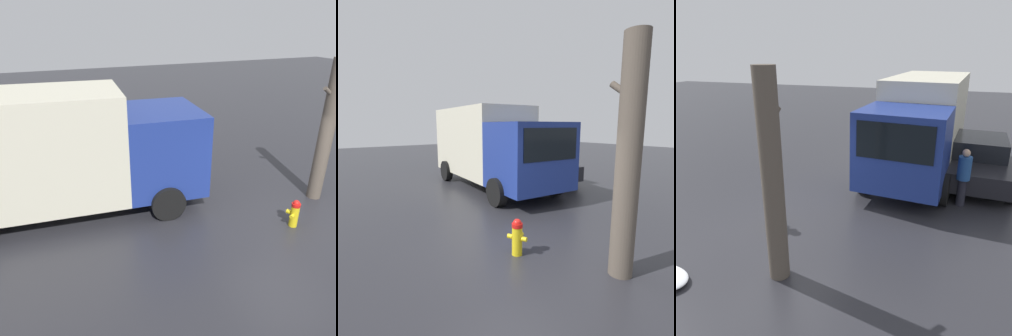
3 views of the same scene
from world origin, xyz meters
TOP-DOWN VIEW (x-y plane):
  - ground_plane at (0.00, 0.00)m, footprint 60.00×60.00m
  - fire_hydrant at (0.00, -0.00)m, footprint 0.40×0.33m
  - tree_trunk at (-1.59, -0.96)m, footprint 0.59×0.39m
  - delivery_truck at (5.18, -2.90)m, footprint 7.20×3.15m
  - pedestrian at (2.65, -4.31)m, footprint 0.36×0.36m
  - parked_car at (4.72, -4.80)m, footprint 4.17×2.26m

SIDE VIEW (x-z plane):
  - ground_plane at x=0.00m, z-range 0.00..0.00m
  - fire_hydrant at x=0.00m, z-range 0.01..0.74m
  - parked_car at x=4.72m, z-range 0.01..1.47m
  - pedestrian at x=2.65m, z-range 0.07..1.71m
  - delivery_truck at x=5.18m, z-range 0.12..3.35m
  - tree_trunk at x=-1.59m, z-range 0.01..3.91m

